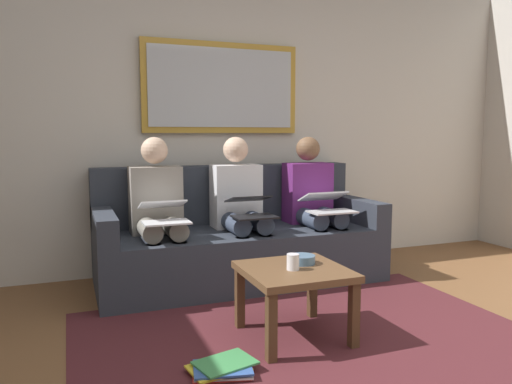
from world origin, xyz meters
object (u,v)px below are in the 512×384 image
object	(u,v)px
framed_mirror	(222,88)
laptop_silver	(327,203)
couch	(237,241)
bowl	(302,259)
laptop_white	(164,212)
person_left	(313,201)
person_right	(158,209)
magazine_stack	(222,368)
person_middle	(240,205)
cup	(293,262)
laptop_black	(251,207)
coffee_table	(294,279)

from	to	relation	value
framed_mirror	laptop_silver	size ratio (longest dim) A/B	3.82
couch	bowl	world-z (taller)	couch
bowl	laptop_white	world-z (taller)	laptop_white
person_left	person_right	xyz separation A→B (m)	(1.28, 0.00, 0.00)
laptop_silver	laptop_white	xyz separation A→B (m)	(1.28, 0.00, 0.00)
couch	laptop_white	bearing A→B (deg)	25.93
bowl	person_left	world-z (taller)	person_left
bowl	person_right	size ratio (longest dim) A/B	0.13
magazine_stack	person_middle	bearing A→B (deg)	-112.48
couch	person_middle	bearing A→B (deg)	90.00
cup	person_left	distance (m)	1.40
laptop_black	couch	bearing A→B (deg)	-90.00
laptop_silver	magazine_stack	bearing A→B (deg)	43.98
couch	person_left	distance (m)	0.71
person_left	person_right	bearing A→B (deg)	0.00
person_middle	bowl	bearing A→B (deg)	90.58
laptop_white	laptop_black	bearing A→B (deg)	179.98
laptop_black	laptop_white	size ratio (longest dim) A/B	1.04
framed_mirror	person_middle	bearing A→B (deg)	90.00
laptop_white	magazine_stack	bearing A→B (deg)	92.44
couch	framed_mirror	world-z (taller)	framed_mirror
person_left	laptop_silver	bearing A→B (deg)	90.00
coffee_table	couch	bearing A→B (deg)	-93.49
person_left	person_right	world-z (taller)	same
laptop_black	person_right	bearing A→B (deg)	-20.77
framed_mirror	person_left	size ratio (longest dim) A/B	1.19
couch	laptop_black	size ratio (longest dim) A/B	6.16
framed_mirror	laptop_black	world-z (taller)	framed_mirror
couch	coffee_table	xyz separation A→B (m)	(0.07, 1.22, 0.03)
magazine_stack	coffee_table	bearing A→B (deg)	-151.83
person_right	laptop_white	size ratio (longest dim) A/B	3.31
couch	framed_mirror	size ratio (longest dim) A/B	1.62
framed_mirror	laptop_white	size ratio (longest dim) A/B	3.94
framed_mirror	person_right	bearing A→B (deg)	35.52
couch	laptop_silver	xyz separation A→B (m)	(-0.64, 0.31, 0.31)
coffee_table	cup	world-z (taller)	cup
laptop_black	person_right	world-z (taller)	person_right
couch	person_left	size ratio (longest dim) A/B	1.93
bowl	person_middle	size ratio (longest dim) A/B	0.13
couch	framed_mirror	xyz separation A→B (m)	(0.00, -0.39, 1.24)
person_left	laptop_black	xyz separation A→B (m)	(0.64, 0.24, 0.02)
framed_mirror	bowl	size ratio (longest dim) A/B	9.07
framed_mirror	laptop_silver	distance (m)	1.32
cup	person_right	distance (m)	1.31
couch	laptop_white	size ratio (longest dim) A/B	6.38
laptop_black	magazine_stack	bearing A→B (deg)	63.49
couch	cup	size ratio (longest dim) A/B	24.44
couch	laptop_white	xyz separation A→B (m)	(0.64, 0.31, 0.31)
bowl	laptop_white	bearing A→B (deg)	-52.09
cup	couch	bearing A→B (deg)	-94.48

